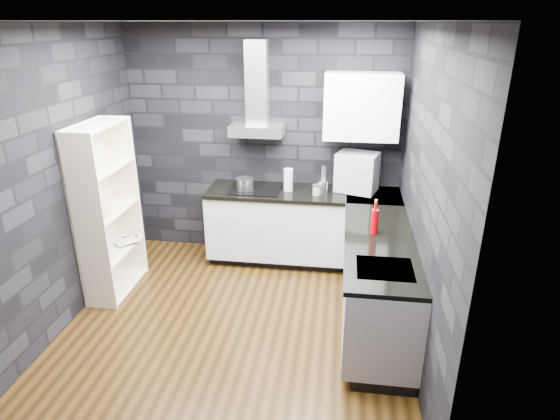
% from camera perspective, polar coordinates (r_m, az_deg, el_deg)
% --- Properties ---
extents(ground, '(3.20, 3.20, 0.00)m').
position_cam_1_polar(ground, '(4.68, -5.15, -13.30)').
color(ground, '#3B250D').
extents(ceiling, '(3.20, 3.20, 0.00)m').
position_cam_1_polar(ceiling, '(3.82, -6.61, 21.92)').
color(ceiling, white).
extents(wall_back, '(3.20, 0.05, 2.70)m').
position_cam_1_polar(wall_back, '(5.58, -1.92, 8.02)').
color(wall_back, black).
rests_on(wall_back, ground).
extents(wall_front, '(3.20, 0.05, 2.70)m').
position_cam_1_polar(wall_front, '(2.65, -13.99, -9.28)').
color(wall_front, black).
rests_on(wall_front, ground).
extents(wall_left, '(0.05, 3.20, 2.70)m').
position_cam_1_polar(wall_left, '(4.70, -25.47, 3.16)').
color(wall_left, black).
rests_on(wall_left, ground).
extents(wall_right, '(0.05, 3.20, 2.70)m').
position_cam_1_polar(wall_right, '(4.01, 17.44, 1.31)').
color(wall_right, black).
rests_on(wall_right, ground).
extents(toekick_back, '(2.18, 0.50, 0.10)m').
position_cam_1_polar(toekick_back, '(5.72, 2.73, -5.60)').
color(toekick_back, black).
rests_on(toekick_back, ground).
extents(toekick_right, '(0.50, 1.78, 0.10)m').
position_cam_1_polar(toekick_right, '(4.66, 11.87, -13.18)').
color(toekick_right, black).
rests_on(toekick_right, ground).
extents(counter_back_cab, '(2.20, 0.60, 0.76)m').
position_cam_1_polar(counter_back_cab, '(5.49, 2.77, -1.82)').
color(counter_back_cab, silver).
rests_on(counter_back_cab, ground).
extents(counter_right_cab, '(0.60, 1.80, 0.76)m').
position_cam_1_polar(counter_right_cab, '(4.42, 11.78, -8.59)').
color(counter_right_cab, silver).
rests_on(counter_right_cab, ground).
extents(counter_back_top, '(2.20, 0.62, 0.04)m').
position_cam_1_polar(counter_back_top, '(5.34, 2.84, 2.07)').
color(counter_back_top, black).
rests_on(counter_back_top, counter_back_cab).
extents(counter_right_top, '(0.62, 1.80, 0.04)m').
position_cam_1_polar(counter_right_top, '(4.24, 12.06, -3.92)').
color(counter_right_top, black).
rests_on(counter_right_top, counter_right_cab).
extents(counter_corner_top, '(0.62, 0.62, 0.04)m').
position_cam_1_polar(counter_corner_top, '(5.34, 11.43, 1.66)').
color(counter_corner_top, black).
rests_on(counter_corner_top, counter_right_cab).
extents(hood_body, '(0.60, 0.34, 0.12)m').
position_cam_1_polar(hood_body, '(5.35, -2.84, 9.72)').
color(hood_body, silver).
rests_on(hood_body, wall_back).
extents(hood_chimney, '(0.24, 0.20, 0.90)m').
position_cam_1_polar(hood_chimney, '(5.34, -2.80, 15.23)').
color(hood_chimney, silver).
rests_on(hood_chimney, hood_body).
extents(upper_cabinet, '(0.80, 0.35, 0.70)m').
position_cam_1_polar(upper_cabinet, '(5.21, 9.93, 12.32)').
color(upper_cabinet, white).
rests_on(upper_cabinet, wall_back).
extents(cooktop, '(0.58, 0.50, 0.01)m').
position_cam_1_polar(cooktop, '(5.41, -2.96, 2.64)').
color(cooktop, black).
rests_on(cooktop, counter_back_top).
extents(sink_rim, '(0.44, 0.40, 0.01)m').
position_cam_1_polar(sink_rim, '(3.79, 12.66, -7.02)').
color(sink_rim, silver).
rests_on(sink_rim, counter_right_top).
extents(pot, '(0.23, 0.23, 0.12)m').
position_cam_1_polar(pot, '(5.36, -4.29, 3.13)').
color(pot, silver).
rests_on(pot, cooktop).
extents(glass_vase, '(0.11, 0.11, 0.26)m').
position_cam_1_polar(glass_vase, '(5.32, 1.01, 3.70)').
color(glass_vase, white).
rests_on(glass_vase, counter_back_top).
extents(storage_jar, '(0.10, 0.10, 0.10)m').
position_cam_1_polar(storage_jar, '(5.22, 4.46, 2.40)').
color(storage_jar, tan).
rests_on(storage_jar, counter_back_top).
extents(utensil_crock, '(0.14, 0.14, 0.14)m').
position_cam_1_polar(utensil_crock, '(5.28, 5.24, 2.81)').
color(utensil_crock, silver).
rests_on(utensil_crock, counter_back_top).
extents(appliance_garage, '(0.52, 0.45, 0.44)m').
position_cam_1_polar(appliance_garage, '(5.34, 9.38, 4.59)').
color(appliance_garage, '#ACAEB3').
rests_on(appliance_garage, counter_back_top).
extents(red_bottle, '(0.09, 0.09, 0.23)m').
position_cam_1_polar(red_bottle, '(4.32, 11.44, -1.39)').
color(red_bottle, '#B00008').
rests_on(red_bottle, counter_right_top).
extents(bookshelf, '(0.39, 0.82, 1.80)m').
position_cam_1_polar(bookshelf, '(5.08, -20.25, -0.15)').
color(bookshelf, '#F6EACE').
rests_on(bookshelf, ground).
extents(fruit_bowl, '(0.23, 0.23, 0.05)m').
position_cam_1_polar(fruit_bowl, '(4.96, -20.97, -0.31)').
color(fruit_bowl, white).
rests_on(fruit_bowl, bookshelf).
extents(book_red, '(0.15, 0.09, 0.22)m').
position_cam_1_polar(book_red, '(5.34, -18.71, -2.67)').
color(book_red, maroon).
rests_on(book_red, bookshelf).
extents(book_second, '(0.14, 0.12, 0.23)m').
position_cam_1_polar(book_second, '(5.36, -18.69, -2.34)').
color(book_second, '#B2B2B2').
rests_on(book_second, bookshelf).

